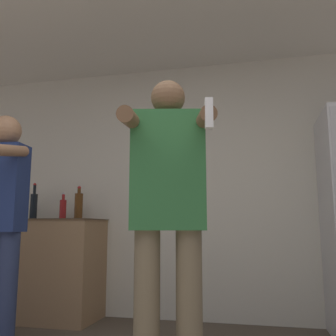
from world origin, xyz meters
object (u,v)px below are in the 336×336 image
at_px(bottle_clear_vodka, 8,210).
at_px(person_woman_foreground, 168,209).
at_px(bottle_tall_gin, 34,205).
at_px(bottle_short_whiskey, 79,205).
at_px(bottle_brown_liquor, 63,208).

height_order(bottle_clear_vodka, person_woman_foreground, person_woman_foreground).
relative_size(bottle_tall_gin, bottle_clear_vodka, 1.31).
xyz_separation_m(bottle_clear_vodka, person_woman_foreground, (2.05, -1.44, -0.09)).
bearing_deg(bottle_tall_gin, person_woman_foreground, -39.50).
bearing_deg(bottle_tall_gin, bottle_clear_vodka, 180.00).
bearing_deg(bottle_clear_vodka, bottle_tall_gin, 0.00).
xyz_separation_m(bottle_short_whiskey, bottle_clear_vodka, (-0.80, -0.00, -0.04)).
height_order(bottle_short_whiskey, person_woman_foreground, person_woman_foreground).
relative_size(bottle_short_whiskey, bottle_tall_gin, 0.88).
bearing_deg(bottle_clear_vodka, person_woman_foreground, -35.12).
relative_size(bottle_brown_liquor, bottle_clear_vodka, 0.94).
distance_m(bottle_tall_gin, person_woman_foreground, 2.27).
distance_m(bottle_short_whiskey, bottle_clear_vodka, 0.80).
height_order(bottle_tall_gin, bottle_brown_liquor, bottle_tall_gin).
height_order(bottle_short_whiskey, bottle_tall_gin, bottle_tall_gin).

